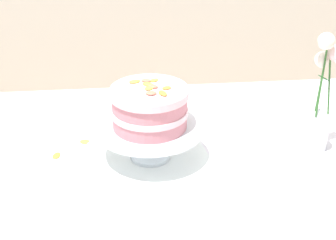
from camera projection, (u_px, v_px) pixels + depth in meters
name	position (u px, v px, depth m)	size (l,w,h in m)	color
dining_table	(181.00, 192.00, 1.51)	(1.40, 1.00, 0.74)	white
linen_napkin	(150.00, 158.00, 1.49)	(0.32, 0.32, 0.00)	white
cake_stand	(150.00, 132.00, 1.45)	(0.29, 0.29, 0.10)	silver
layer_cake	(150.00, 108.00, 1.42)	(0.21, 0.21, 0.12)	#CC7A84
flower_vase	(321.00, 105.00, 1.48)	(0.09, 0.09, 0.35)	silver
loose_petal_1	(56.00, 155.00, 1.50)	(0.04, 0.02, 0.01)	orange
loose_petal_2	(85.00, 142.00, 1.57)	(0.03, 0.03, 0.00)	yellow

